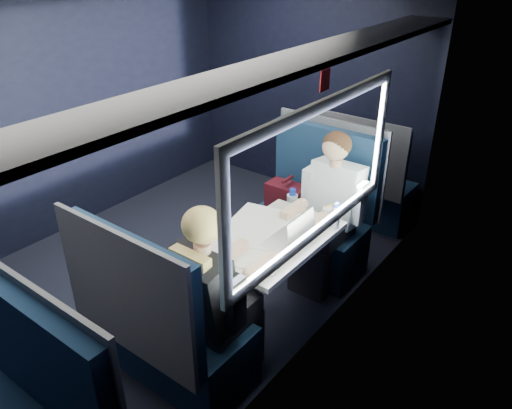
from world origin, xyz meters
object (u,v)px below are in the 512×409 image
Objects in this scene: seat_row_front at (360,184)px; laptop at (294,236)px; bottle_small at (336,217)px; table at (271,245)px; man at (329,204)px; cup at (327,214)px; woman at (211,291)px; seat_bay_near at (310,218)px; seat_bay_far at (166,329)px.

laptop is (0.37, -1.79, 0.40)m from seat_row_front.
seat_row_front is 1.56m from bottle_small.
man reaches higher than table.
cup is (0.38, -1.36, 0.38)m from seat_row_front.
man is 1.41m from woman.
table is 5.00× the size of bottle_small.
seat_row_front is 1.87m from laptop.
woman is 13.29× the size of cup.
woman reaches higher than bottle_small.
woman is (0.00, -1.41, 0.01)m from man.
cup is (0.39, -0.43, 0.37)m from seat_bay_near.
table is 0.93m from seat_bay_far.
man is 0.71m from laptop.
cup is at bearing -74.38° from seat_row_front.
seat_row_front is 2.54m from woman.
seat_bay_near reaches higher than cup.
laptop is (0.12, 0.71, 0.08)m from woman.
woman is at bearing -101.97° from bottle_small.
seat_bay_far is at bearing -146.18° from woman.
seat_bay_far is (-0.18, -0.87, -0.25)m from table.
seat_bay_near is at bearing 90.40° from seat_bay_far.
cup is (0.13, 1.15, 0.06)m from woman.
seat_row_front is 0.88× the size of woman.
man reaches higher than seat_row_front.
cup is at bearing 73.91° from seat_bay_far.
seat_bay_near reaches higher than seat_row_front.
seat_bay_near is 1.02m from laptop.
seat_row_front is at bearing 90.00° from seat_bay_far.
man is at bearing -33.33° from seat_bay_near.
cup is at bearing 148.11° from bottle_small.
bottle_small reaches higher than cup.
cup is at bearing -47.77° from seat_bay_near.
seat_bay_near is at bearing 134.90° from bottle_small.
seat_row_front is (0.01, 0.93, -0.01)m from seat_bay_near.
seat_bay_near reaches higher than bottle_small.
laptop is 0.39m from bottle_small.
bottle_small is (0.49, -0.49, 0.40)m from seat_bay_near.
seat_bay_near is 1.09× the size of seat_row_front.
seat_bay_near is 1.63m from woman.
seat_bay_far is 0.95× the size of man.
seat_row_front is at bearing 89.24° from seat_bay_near.
woman is (0.25, -2.50, 0.32)m from seat_row_front.
seat_bay_near is 0.43m from man.
woman is 0.73m from laptop.
seat_row_front is 1.17m from man.
seat_bay_far is (0.01, -1.75, -0.01)m from seat_bay_near.
seat_bay_far is 3.90× the size of laptop.
woman is 6.61× the size of bottle_small.
bottle_small is at bearing -71.31° from seat_row_front.
woman is at bearing 33.82° from seat_bay_far.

